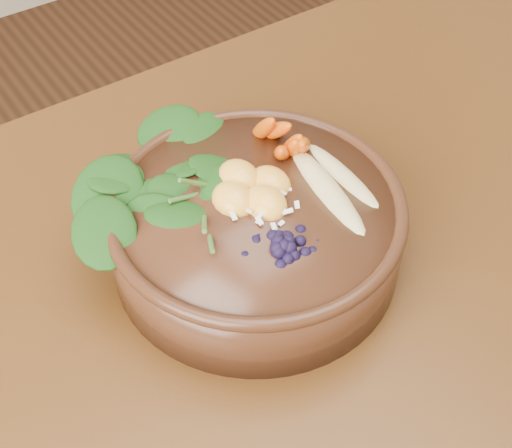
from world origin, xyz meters
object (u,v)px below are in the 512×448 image
object	(u,v)px
dining_table	(468,308)
stoneware_bowl	(256,231)
banana_halves	(336,171)
kale_heap	(192,158)
carrot_cluster	(279,112)
mandarin_cluster	(252,179)
blueberry_pile	(281,233)

from	to	relation	value
dining_table	stoneware_bowl	world-z (taller)	stoneware_bowl
stoneware_bowl	banana_halves	bearing A→B (deg)	-12.51
dining_table	banana_halves	size ratio (longest dim) A/B	11.05
kale_heap	carrot_cluster	world-z (taller)	carrot_cluster
kale_heap	stoneware_bowl	bearing A→B (deg)	-68.38
mandarin_cluster	banana_halves	bearing A→B (deg)	-25.00
kale_heap	carrot_cluster	bearing A→B (deg)	-4.74
stoneware_bowl	kale_heap	bearing A→B (deg)	111.62
kale_heap	blueberry_pile	bearing A→B (deg)	-83.45
dining_table	stoneware_bowl	bearing A→B (deg)	147.74
dining_table	blueberry_pile	world-z (taller)	blueberry_pile
dining_table	stoneware_bowl	size ratio (longest dim) A/B	5.99
blueberry_pile	kale_heap	bearing A→B (deg)	96.55
carrot_cluster	stoneware_bowl	bearing A→B (deg)	-123.69
dining_table	kale_heap	xyz separation A→B (m)	(-0.22, 0.18, 0.19)
kale_heap	mandarin_cluster	world-z (taller)	kale_heap
stoneware_bowl	dining_table	bearing A→B (deg)	-32.26
kale_heap	mandarin_cluster	distance (m)	0.06
stoneware_bowl	banana_halves	xyz separation A→B (m)	(0.08, -0.02, 0.05)
banana_halves	mandarin_cluster	world-z (taller)	mandarin_cluster
mandarin_cluster	blueberry_pile	distance (m)	0.07
mandarin_cluster	stoneware_bowl	bearing A→B (deg)	-111.59
stoneware_bowl	mandarin_cluster	distance (m)	0.05
carrot_cluster	banana_halves	distance (m)	0.08
carrot_cluster	blueberry_pile	xyz separation A→B (m)	(-0.08, -0.11, -0.02)
banana_halves	blueberry_pile	distance (m)	0.09
kale_heap	carrot_cluster	xyz separation A→B (m)	(0.09, -0.01, 0.02)
stoneware_bowl	blueberry_pile	xyz separation A→B (m)	(-0.01, -0.05, 0.05)
stoneware_bowl	blueberry_pile	world-z (taller)	blueberry_pile
carrot_cluster	mandarin_cluster	xyz separation A→B (m)	(-0.06, -0.04, -0.02)
kale_heap	carrot_cluster	size ratio (longest dim) A/B	2.38
dining_table	carrot_cluster	xyz separation A→B (m)	(-0.13, 0.18, 0.20)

